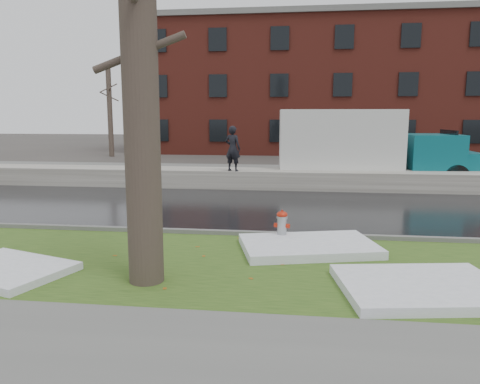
# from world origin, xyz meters

# --- Properties ---
(ground) EXTENTS (120.00, 120.00, 0.00)m
(ground) POSITION_xyz_m (0.00, 0.00, 0.00)
(ground) COLOR #47423D
(ground) RESTS_ON ground
(verge) EXTENTS (60.00, 4.50, 0.04)m
(verge) POSITION_xyz_m (0.00, -1.25, 0.02)
(verge) COLOR #294617
(verge) RESTS_ON ground
(sidewalk) EXTENTS (60.00, 3.00, 0.05)m
(sidewalk) POSITION_xyz_m (0.00, -5.00, 0.03)
(sidewalk) COLOR slate
(sidewalk) RESTS_ON ground
(road) EXTENTS (60.00, 7.00, 0.03)m
(road) POSITION_xyz_m (0.00, 4.50, 0.01)
(road) COLOR black
(road) RESTS_ON ground
(parking_lot) EXTENTS (60.00, 9.00, 0.03)m
(parking_lot) POSITION_xyz_m (0.00, 13.00, 0.01)
(parking_lot) COLOR slate
(parking_lot) RESTS_ON ground
(curb) EXTENTS (60.00, 0.15, 0.14)m
(curb) POSITION_xyz_m (0.00, 1.00, 0.07)
(curb) COLOR slate
(curb) RESTS_ON ground
(snowbank) EXTENTS (60.00, 1.60, 0.75)m
(snowbank) POSITION_xyz_m (0.00, 8.70, 0.38)
(snowbank) COLOR beige
(snowbank) RESTS_ON ground
(brick_building) EXTENTS (26.00, 12.00, 10.00)m
(brick_building) POSITION_xyz_m (2.00, 30.00, 5.00)
(brick_building) COLOR maroon
(brick_building) RESTS_ON ground
(bg_tree_left) EXTENTS (1.40, 1.62, 6.50)m
(bg_tree_left) POSITION_xyz_m (-12.00, 22.00, 3.33)
(bg_tree_left) COLOR brown
(bg_tree_left) RESTS_ON ground
(bg_tree_center) EXTENTS (1.40, 1.62, 6.50)m
(bg_tree_center) POSITION_xyz_m (-6.00, 26.00, 3.33)
(bg_tree_center) COLOR brown
(bg_tree_center) RESTS_ON ground
(fire_hydrant) EXTENTS (0.37, 0.33, 0.75)m
(fire_hydrant) POSITION_xyz_m (1.00, 0.50, 0.44)
(fire_hydrant) COLOR #9EA1A6
(fire_hydrant) RESTS_ON verge
(tree) EXTENTS (1.57, 1.86, 7.53)m
(tree) POSITION_xyz_m (-1.25, -2.37, 3.83)
(tree) COLOR brown
(tree) RESTS_ON verge
(box_truck) EXTENTS (9.50, 2.70, 3.15)m
(box_truck) POSITION_xyz_m (3.97, 9.99, 1.66)
(box_truck) COLOR black
(box_truck) RESTS_ON ground
(worker) EXTENTS (0.75, 0.61, 1.76)m
(worker) POSITION_xyz_m (-1.24, 8.10, 1.63)
(worker) COLOR black
(worker) RESTS_ON snowbank
(snow_patch_near) EXTENTS (2.89, 2.39, 0.16)m
(snow_patch_near) POSITION_xyz_m (3.40, -2.30, 0.12)
(snow_patch_near) COLOR white
(snow_patch_near) RESTS_ON verge
(snow_patch_far) EXTENTS (2.59, 2.22, 0.14)m
(snow_patch_far) POSITION_xyz_m (-3.94, -2.32, 0.11)
(snow_patch_far) COLOR white
(snow_patch_far) RESTS_ON verge
(snow_patch_side) EXTENTS (3.16, 2.44, 0.18)m
(snow_patch_side) POSITION_xyz_m (1.59, -0.10, 0.13)
(snow_patch_side) COLOR white
(snow_patch_side) RESTS_ON verge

